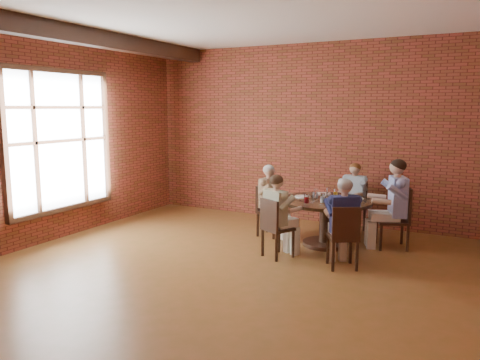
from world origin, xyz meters
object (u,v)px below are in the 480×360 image
at_px(diner_a, 393,204).
at_px(chair_a, 399,215).
at_px(diner_c, 270,201).
at_px(chair_c, 267,208).
at_px(chair_b, 355,204).
at_px(diner_e, 343,224).
at_px(chair_e, 344,235).
at_px(smartphone, 348,205).
at_px(diner_d, 278,216).
at_px(dining_table, 326,213).
at_px(diner_b, 353,198).
at_px(chair_d, 274,226).

bearing_deg(diner_a, chair_a, 90.00).
bearing_deg(diner_c, chair_c, 90.00).
relative_size(diner_a, chair_b, 1.60).
bearing_deg(chair_a, chair_b, -150.37).
xyz_separation_m(diner_c, diner_e, (1.54, -1.03, 0.01)).
xyz_separation_m(chair_a, diner_e, (-0.54, -1.32, 0.10)).
relative_size(diner_a, chair_c, 1.60).
height_order(chair_b, diner_c, diner_c).
height_order(diner_a, chair_e, diner_a).
height_order(chair_a, diner_c, diner_c).
bearing_deg(smartphone, diner_d, -141.17).
relative_size(dining_table, chair_b, 1.63).
relative_size(chair_b, diner_b, 0.72).
xyz_separation_m(dining_table, chair_c, (-1.09, 0.12, -0.05)).
distance_m(dining_table, smartphone, 0.54).
distance_m(dining_table, chair_c, 1.10).
distance_m(chair_e, diner_e, 0.16).
height_order(chair_d, diner_e, diner_e).
relative_size(diner_e, smartphone, 8.61).
xyz_separation_m(chair_a, chair_c, (-2.14, -0.28, -0.04)).
relative_size(chair_a, chair_c, 1.11).
bearing_deg(chair_a, chair_e, -40.71).
bearing_deg(smartphone, diner_e, -78.53).
xyz_separation_m(diner_c, chair_d, (0.53, -1.07, -0.13)).
distance_m(diner_a, chair_c, 2.08).
distance_m(diner_a, chair_e, 1.42).
relative_size(chair_c, smartphone, 6.07).
relative_size(diner_b, diner_e, 0.98).
bearing_deg(diner_b, dining_table, -90.00).
relative_size(dining_table, chair_d, 1.62).
bearing_deg(smartphone, dining_table, 151.07).
relative_size(diner_b, diner_d, 0.99).
bearing_deg(chair_c, diner_c, -90.00).
bearing_deg(diner_a, chair_c, -103.97).
xyz_separation_m(chair_a, chair_b, (-0.87, 0.72, -0.04)).
relative_size(chair_a, chair_d, 1.11).
xyz_separation_m(chair_c, chair_e, (1.64, -1.10, 0.00)).
bearing_deg(chair_d, chair_e, -154.24).
xyz_separation_m(chair_c, diner_d, (0.63, -1.02, 0.13)).
height_order(dining_table, smartphone, smartphone).
distance_m(diner_b, diner_c, 1.52).
distance_m(chair_a, diner_c, 2.10).
bearing_deg(dining_table, chair_d, -116.94).
bearing_deg(smartphone, diner_a, 51.62).
height_order(chair_b, diner_b, diner_b).
xyz_separation_m(diner_b, chair_d, (-0.66, -2.01, -0.13)).
bearing_deg(chair_e, chair_c, -63.38).
xyz_separation_m(chair_b, chair_e, (0.37, -2.10, 0.01)).
distance_m(diner_c, diner_e, 1.85).
bearing_deg(chair_e, dining_table, -90.00).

